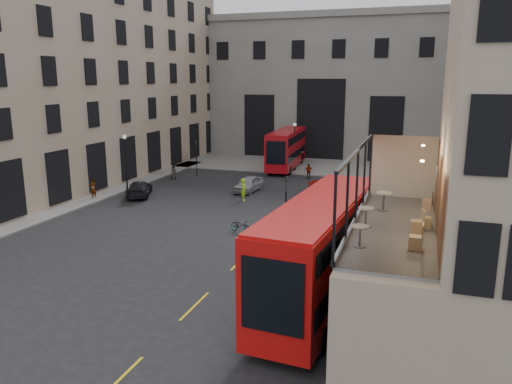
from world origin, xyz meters
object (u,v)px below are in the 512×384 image
(traffic_light_far, at_px, (196,153))
(car_c, at_px, (139,189))
(pedestrian_d, at_px, (396,166))
(cafe_chair_d, at_px, (428,204))
(traffic_light_near, at_px, (286,197))
(cafe_chair_a, at_px, (416,242))
(cafe_table_mid, at_px, (366,214))
(cafe_chair_b, at_px, (417,226))
(pedestrian_b, at_px, (302,157))
(bus_far, at_px, (287,147))
(street_lamp_a, at_px, (126,169))
(cafe_chair_c, at_px, (427,222))
(cyclist, at_px, (244,190))
(car_b, at_px, (328,191))
(car_a, at_px, (249,184))
(street_lamp_b, at_px, (294,150))
(pedestrian_e, at_px, (93,189))
(pedestrian_c, at_px, (309,171))
(bicycle, at_px, (241,226))
(cafe_table_far, at_px, (384,198))
(pedestrian_a, at_px, (174,171))
(cafe_table_near, at_px, (360,233))
(bus_near, at_px, (321,246))

(traffic_light_far, xyz_separation_m, car_c, (-0.87, -9.89, -1.76))
(pedestrian_d, distance_m, cafe_chair_d, 33.63)
(traffic_light_near, distance_m, cafe_chair_a, 16.92)
(cafe_table_mid, distance_m, cafe_chair_a, 2.83)
(traffic_light_near, distance_m, cafe_chair_b, 15.33)
(pedestrian_b, bearing_deg, traffic_light_far, 177.64)
(bus_far, bearing_deg, street_lamp_a, -119.14)
(traffic_light_far, distance_m, cafe_chair_c, 35.96)
(cafe_chair_b, bearing_deg, bus_far, 111.98)
(cyclist, bearing_deg, car_b, -88.65)
(car_a, height_order, cafe_table_mid, cafe_table_mid)
(street_lamp_b, height_order, cafe_chair_b, cafe_chair_b)
(bus_far, height_order, cyclist, bus_far)
(traffic_light_far, relative_size, pedestrian_e, 2.15)
(car_c, xyz_separation_m, pedestrian_c, (12.32, 12.31, 0.11))
(traffic_light_far, relative_size, street_lamp_a, 0.71)
(car_b, bearing_deg, street_lamp_a, 157.70)
(bicycle, bearing_deg, cafe_table_far, -110.00)
(bus_far, distance_m, pedestrian_a, 13.55)
(car_a, relative_size, cafe_chair_b, 4.62)
(bicycle, xyz_separation_m, pedestrian_e, (-15.13, 4.79, 0.43))
(cafe_chair_a, bearing_deg, cafe_table_mid, 131.18)
(pedestrian_a, relative_size, pedestrian_d, 1.03)
(cafe_chair_c, bearing_deg, cafe_table_near, -125.17)
(cafe_table_far, height_order, cafe_chair_c, cafe_table_far)
(car_c, bearing_deg, cafe_table_far, 120.14)
(traffic_light_far, height_order, street_lamp_a, street_lamp_a)
(car_b, relative_size, cafe_chair_d, 5.84)
(cyclist, bearing_deg, cafe_table_far, -164.35)
(car_b, bearing_deg, car_c, 158.26)
(cafe_chair_a, bearing_deg, pedestrian_c, 108.21)
(traffic_light_near, distance_m, bicycle, 3.59)
(car_b, height_order, pedestrian_a, pedestrian_a)
(street_lamp_a, bearing_deg, pedestrian_e, -133.51)
(pedestrian_e, bearing_deg, car_b, 108.60)
(street_lamp_b, distance_m, car_a, 11.27)
(street_lamp_a, bearing_deg, cafe_chair_b, -37.52)
(street_lamp_b, bearing_deg, car_a, -97.53)
(traffic_light_far, relative_size, bus_near, 0.31)
(cyclist, xyz_separation_m, cafe_chair_c, (14.31, -19.29, 3.88))
(bus_far, bearing_deg, cafe_chair_a, -69.01)
(cafe_table_far, xyz_separation_m, cafe_chair_b, (1.41, -2.84, -0.26))
(street_lamp_a, bearing_deg, cafe_table_mid, -39.39)
(pedestrian_b, relative_size, cafe_chair_d, 2.39)
(pedestrian_d, bearing_deg, cafe_table_far, 176.70)
(street_lamp_b, bearing_deg, cafe_table_mid, -71.62)
(pedestrian_b, bearing_deg, cyclist, -143.87)
(cafe_table_mid, height_order, cafe_chair_c, cafe_chair_c)
(pedestrian_a, bearing_deg, bus_far, 24.38)
(street_lamp_a, height_order, pedestrian_c, street_lamp_a)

